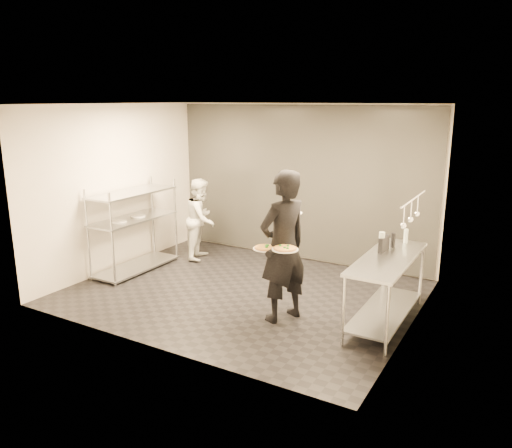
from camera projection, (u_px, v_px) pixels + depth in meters
The scene contains 13 objects.
room_shell at pixel (279, 190), 8.26m from camera, with size 5.00×4.00×2.80m.
pass_rack at pixel (134, 226), 8.47m from camera, with size 0.60×1.60×1.50m.
prep_counter at pixel (387, 279), 6.40m from camera, with size 0.60×1.80×0.92m.
utensil_rail at pixel (412, 211), 6.06m from camera, with size 0.07×1.20×0.31m.
waiter at pixel (283, 247), 6.47m from camera, with size 0.73×0.48×2.01m, color black.
chef at pixel (201, 219), 9.11m from camera, with size 0.72×0.56×1.48m, color silver.
pizza_plate_near at pixel (265, 248), 6.36m from camera, with size 0.31×0.31×0.05m.
pizza_plate_far at pixel (285, 249), 6.20m from camera, with size 0.33×0.33×0.05m.
salad_plate at pixel (292, 211), 6.67m from camera, with size 0.27×0.27×0.07m.
pos_monitor at pixel (384, 244), 6.54m from camera, with size 0.06×0.28×0.20m, color black.
bottle_green at pixel (382, 242), 6.49m from camera, with size 0.08×0.08×0.28m, color #919E92.
bottle_clear at pixel (406, 236), 6.92m from camera, with size 0.06×0.06×0.20m, color #919E92.
bottle_dark at pixel (393, 240), 6.71m from camera, with size 0.06×0.06×0.21m, color black.
Camera 1 is at (3.74, -6.07, 2.87)m, focal length 35.00 mm.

